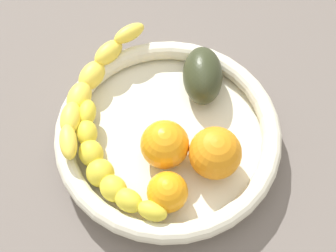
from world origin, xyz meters
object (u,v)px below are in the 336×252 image
object	(u,v)px
banana_draped_right	(90,85)
orange_front	(215,153)
orange_mid_right	(167,192)
banana_draped_left	(106,168)
fruit_bowl	(168,135)
orange_mid_left	(165,145)
avocado_dark	(203,75)

from	to	relation	value
banana_draped_right	orange_front	size ratio (longest dim) A/B	3.59
banana_draped_right	orange_front	xyz separation A→B (cm)	(-19.65, 2.44, 0.38)
orange_front	orange_mid_right	distance (cm)	7.82
banana_draped_left	banana_draped_right	world-z (taller)	banana_draped_right
banana_draped_left	banana_draped_right	xyz separation A→B (cm)	(7.84, -9.75, 0.73)
orange_front	banana_draped_right	bearing A→B (deg)	-7.08
fruit_bowl	orange_front	bearing A→B (deg)	170.53
banana_draped_right	orange_front	world-z (taller)	orange_front
orange_mid_left	avocado_dark	size ratio (longest dim) A/B	0.71
orange_mid_right	fruit_bowl	bearing A→B (deg)	-64.99
fruit_bowl	avocado_dark	xyz separation A→B (cm)	(-0.83, -9.57, 2.41)
banana_draped_left	orange_mid_left	world-z (taller)	orange_mid_left
banana_draped_right	orange_mid_left	bearing A→B (deg)	163.38
banana_draped_left	orange_mid_right	distance (cm)	8.50
orange_mid_right	banana_draped_left	bearing A→B (deg)	1.91
banana_draped_left	banana_draped_right	size ratio (longest dim) A/B	0.73
fruit_bowl	orange_mid_right	bearing A→B (deg)	115.01
fruit_bowl	orange_front	distance (cm)	7.86
orange_mid_left	orange_front	bearing A→B (deg)	-166.35
fruit_bowl	banana_draped_left	size ratio (longest dim) A/B	1.72
orange_mid_left	avocado_dark	xyz separation A→B (cm)	(0.00, -12.30, -0.38)
banana_draped_right	orange_mid_right	xyz separation A→B (cm)	(-16.32, 9.47, -0.44)
orange_mid_right	avocado_dark	bearing A→B (deg)	-80.42
orange_front	orange_mid_left	world-z (taller)	orange_front
banana_draped_left	orange_mid_right	world-z (taller)	orange_mid_right
fruit_bowl	avocado_dark	size ratio (longest dim) A/B	3.40
banana_draped_left	orange_mid_left	xyz separation A→B (cm)	(-5.49, -5.77, 0.89)
orange_mid_right	orange_mid_left	bearing A→B (deg)	-61.35
orange_mid_right	orange_front	bearing A→B (deg)	-115.35
fruit_bowl	orange_mid_left	bearing A→B (deg)	107.04
fruit_bowl	banana_draped_left	world-z (taller)	banana_draped_left
banana_draped_right	orange_mid_left	distance (cm)	13.91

